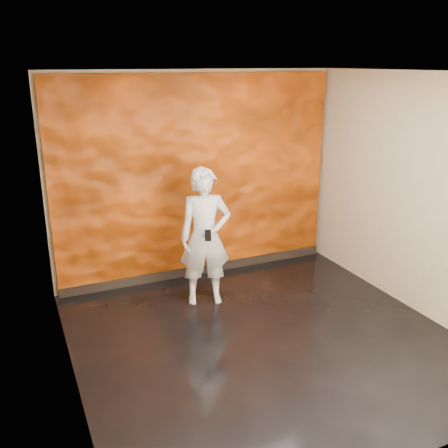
% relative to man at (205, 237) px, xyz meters
% --- Properties ---
extents(room, '(4.02, 4.02, 2.81)m').
position_rel_man_xyz_m(room, '(0.25, -1.10, 0.54)').
color(room, black).
rests_on(room, ground).
extents(feature_wall, '(3.90, 0.06, 2.75)m').
position_rel_man_xyz_m(feature_wall, '(0.25, 0.86, 0.52)').
color(feature_wall, '#E2550D').
rests_on(feature_wall, ground).
extents(baseboard, '(3.90, 0.04, 0.12)m').
position_rel_man_xyz_m(baseboard, '(0.25, 0.82, -0.80)').
color(baseboard, black).
rests_on(baseboard, ground).
extents(man, '(0.71, 0.56, 1.71)m').
position_rel_man_xyz_m(man, '(0.00, 0.00, 0.00)').
color(man, '#ADB3BE').
rests_on(man, ground).
extents(phone, '(0.08, 0.04, 0.14)m').
position_rel_man_xyz_m(phone, '(-0.07, -0.26, 0.11)').
color(phone, black).
rests_on(phone, man).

